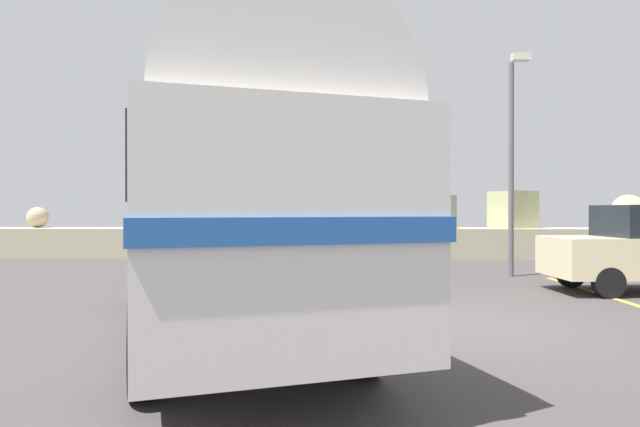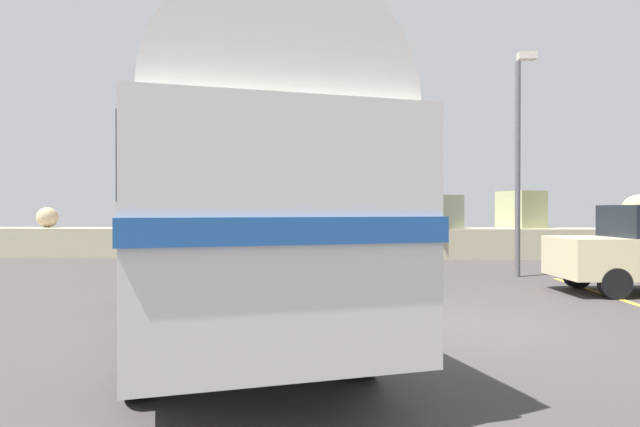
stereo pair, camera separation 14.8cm
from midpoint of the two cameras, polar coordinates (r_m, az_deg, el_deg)
The scene contains 4 objects.
ground at distance 8.74m, azimuth 13.35°, elevation -11.30°, with size 32.00×26.00×0.02m.
breakwater at distance 20.34m, azimuth 7.05°, elevation -2.58°, with size 31.36×2.44×2.48m.
vintage_coach at distance 8.03m, azimuth -10.59°, elevation 2.32°, with size 5.09×8.89×3.70m.
lamp_post at distance 15.11m, azimuth 19.30°, elevation 5.89°, with size 0.44×1.05×5.67m.
Camera 1 is at (-1.87, -8.37, 1.78)m, focal length 30.45 mm.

